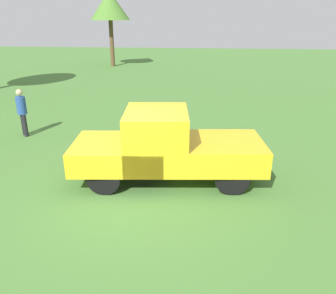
{
  "coord_description": "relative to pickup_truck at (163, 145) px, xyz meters",
  "views": [
    {
      "loc": [
        1.68,
        -6.97,
        3.96
      ],
      "look_at": [
        0.88,
        0.84,
        0.9
      ],
      "focal_mm": 35.81,
      "sensor_mm": 36.0,
      "label": 1
    }
  ],
  "objects": [
    {
      "name": "person_bystander",
      "position": [
        -5.28,
        2.91,
        -0.02
      ],
      "size": [
        0.45,
        0.45,
        1.66
      ],
      "rotation": [
        0.0,
        0.0,
        3.91
      ],
      "color": "black",
      "rests_on": "ground_plane"
    },
    {
      "name": "tree_far_center",
      "position": [
        -6.76,
        20.88,
        3.81
      ],
      "size": [
        3.21,
        3.21,
        5.94
      ],
      "color": "brown",
      "rests_on": "ground_plane"
    },
    {
      "name": "pickup_truck",
      "position": [
        0.0,
        0.0,
        0.0
      ],
      "size": [
        4.91,
        2.26,
        1.84
      ],
      "rotation": [
        0.0,
        0.0,
        0.1
      ],
      "color": "black",
      "rests_on": "ground_plane"
    },
    {
      "name": "ground_plane",
      "position": [
        -0.76,
        -0.83,
        -0.96
      ],
      "size": [
        80.0,
        80.0,
        0.0
      ],
      "primitive_type": "plane",
      "color": "#477533"
    }
  ]
}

